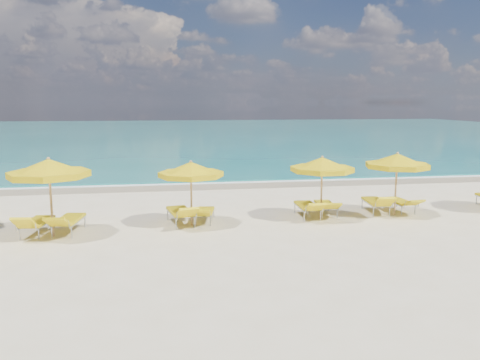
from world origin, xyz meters
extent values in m
plane|color=beige|center=(0.00, 0.00, 0.00)|extent=(120.00, 120.00, 0.00)
cube|color=#136D69|center=(0.00, 48.00, 0.00)|extent=(120.00, 80.00, 0.30)
cube|color=tan|center=(0.00, 7.40, 0.00)|extent=(120.00, 2.60, 0.01)
cube|color=white|center=(0.00, 8.20, 0.00)|extent=(120.00, 1.20, 0.03)
cube|color=white|center=(-6.00, 17.00, 0.00)|extent=(14.00, 0.36, 0.05)
cube|color=white|center=(8.00, 24.00, 0.00)|extent=(18.00, 0.30, 0.05)
cylinder|color=tan|center=(-5.95, -0.56, 1.14)|extent=(0.07, 0.07, 2.27)
cone|color=yellow|center=(-5.95, -0.56, 2.09)|extent=(2.53, 2.53, 0.45)
cylinder|color=yellow|center=(-5.95, -0.56, 1.87)|extent=(2.55, 2.55, 0.18)
sphere|color=tan|center=(-5.95, -0.56, 2.32)|extent=(0.10, 0.10, 0.10)
cylinder|color=tan|center=(-1.81, 0.07, 1.01)|extent=(0.06, 0.06, 2.02)
cone|color=yellow|center=(-1.81, 0.07, 1.86)|extent=(2.12, 2.12, 0.40)
cylinder|color=yellow|center=(-1.81, 0.07, 1.66)|extent=(2.14, 2.14, 0.16)
sphere|color=tan|center=(-1.81, 0.07, 2.07)|extent=(0.09, 0.09, 0.09)
cylinder|color=tan|center=(2.58, 0.21, 1.04)|extent=(0.06, 0.06, 2.08)
cone|color=yellow|center=(2.58, 0.21, 1.91)|extent=(2.76, 2.76, 0.42)
cylinder|color=yellow|center=(2.58, 0.21, 1.71)|extent=(2.79, 2.79, 0.17)
sphere|color=tan|center=(2.58, 0.21, 2.12)|extent=(0.09, 0.09, 0.09)
cylinder|color=tan|center=(5.34, 0.33, 1.07)|extent=(0.07, 0.07, 2.14)
cone|color=yellow|center=(5.34, 0.33, 1.97)|extent=(2.37, 2.37, 0.43)
cylinder|color=yellow|center=(5.34, 0.33, 1.76)|extent=(2.39, 2.39, 0.17)
sphere|color=tan|center=(5.34, 0.33, 2.19)|extent=(0.10, 0.10, 0.10)
cube|color=yellow|center=(-6.46, -0.20, 0.38)|extent=(0.76, 1.39, 0.08)
cube|color=yellow|center=(-6.57, -1.10, 0.57)|extent=(0.66, 0.62, 0.44)
cube|color=yellow|center=(-5.55, -0.15, 0.40)|extent=(0.81, 1.46, 0.09)
cube|color=yellow|center=(-5.69, -1.12, 0.57)|extent=(0.70, 0.69, 0.40)
cube|color=yellow|center=(-2.18, 0.35, 0.41)|extent=(0.90, 1.51, 0.09)
cube|color=yellow|center=(-1.98, -0.62, 0.59)|extent=(0.74, 0.72, 0.43)
cube|color=yellow|center=(-1.34, 0.52, 0.34)|extent=(0.74, 1.26, 0.07)
cube|color=yellow|center=(-1.50, -0.29, 0.48)|extent=(0.62, 0.61, 0.33)
cube|color=yellow|center=(2.21, 0.61, 0.39)|extent=(0.63, 1.36, 0.08)
cube|color=yellow|center=(2.20, -0.34, 0.55)|extent=(0.61, 0.61, 0.38)
cube|color=yellow|center=(2.97, 0.85, 0.36)|extent=(0.66, 1.28, 0.08)
cube|color=yellow|center=(2.89, -0.03, 0.49)|extent=(0.60, 0.60, 0.32)
cube|color=yellow|center=(4.85, 0.85, 0.40)|extent=(0.76, 1.44, 0.08)
cube|color=yellow|center=(4.74, -0.10, 0.59)|extent=(0.68, 0.65, 0.44)
cube|color=yellow|center=(5.78, 0.89, 0.37)|extent=(0.66, 1.32, 0.08)
cube|color=yellow|center=(5.84, -0.02, 0.50)|extent=(0.61, 0.62, 0.32)
camera|label=1|loc=(-2.62, -14.68, 3.92)|focal=35.00mm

